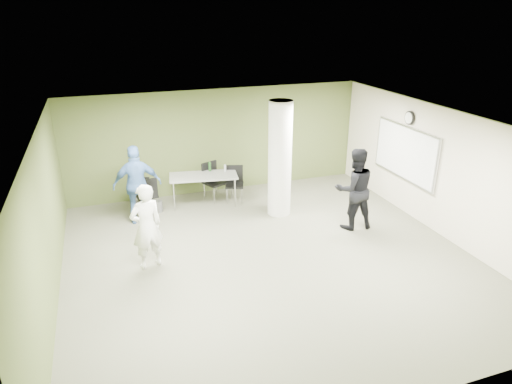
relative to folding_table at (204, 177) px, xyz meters
name	(u,v)px	position (x,y,z in m)	size (l,w,h in m)	color
floor	(270,258)	(0.61, -3.12, -0.76)	(8.00, 8.00, 0.00)	#4C4D3C
ceiling	(271,123)	(0.61, -3.12, 2.04)	(8.00, 8.00, 0.00)	white
wall_back	(218,141)	(0.61, 0.88, 0.64)	(8.00, 0.02, 2.80)	#52602D
wall_left	(45,225)	(-3.39, -3.12, 0.64)	(0.02, 8.00, 2.80)	#52602D
wall_right_cream	(441,172)	(4.61, -3.12, 0.64)	(0.02, 8.00, 2.80)	beige
column	(280,159)	(1.61, -1.12, 0.64)	(0.56, 0.56, 2.80)	silver
whiteboard	(405,153)	(4.54, -1.92, 0.74)	(0.05, 2.30, 1.30)	silver
wall_clock	(409,118)	(4.54, -1.92, 1.59)	(0.06, 0.32, 0.32)	black
folding_table	(204,177)	(0.00, 0.00, 0.00)	(1.79, 1.00, 1.06)	gray
wastebasket	(158,206)	(-1.22, -0.08, -0.61)	(0.25, 0.25, 0.29)	#4C4C4C
chair_back_left	(143,189)	(-1.50, 0.27, -0.24)	(0.56, 0.56, 0.88)	black
chair_back_right	(147,193)	(-1.45, -0.13, -0.19)	(0.55, 0.55, 0.96)	black
chair_table_left	(213,178)	(0.29, 0.28, -0.17)	(0.66, 0.66, 1.01)	black
chair_table_right	(234,181)	(0.82, 0.02, -0.21)	(0.59, 0.59, 0.93)	black
woman_white	(147,227)	(-1.72, -2.62, 0.11)	(0.63, 0.41, 1.73)	white
man_black	(354,189)	(2.92, -2.40, 0.19)	(0.92, 0.72, 1.90)	black
man_blue	(137,185)	(-1.68, -0.50, 0.18)	(1.10, 0.46, 1.88)	#3F649E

